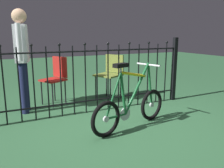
# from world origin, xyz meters

# --- Properties ---
(ground_plane) EXTENTS (20.00, 20.00, 0.00)m
(ground_plane) POSITION_xyz_m (0.00, 0.00, 0.00)
(ground_plane) COLOR #2F603A
(iron_fence) EXTENTS (3.39, 0.07, 1.18)m
(iron_fence) POSITION_xyz_m (-0.04, 0.72, 0.59)
(iron_fence) COLOR black
(iron_fence) RESTS_ON ground
(bicycle) EXTENTS (1.30, 0.51, 0.89)m
(bicycle) POSITION_xyz_m (0.23, -0.12, 0.30)
(bicycle) COLOR black
(bicycle) RESTS_ON ground
(chair_red) EXTENTS (0.50, 0.49, 0.84)m
(chair_red) POSITION_xyz_m (-0.39, 1.46, 0.51)
(chair_red) COLOR black
(chair_red) RESTS_ON ground
(chair_olive) EXTENTS (0.58, 0.58, 0.85)m
(chair_olive) POSITION_xyz_m (0.63, 1.31, 0.53)
(chair_olive) COLOR black
(chair_olive) RESTS_ON ground
(person_visitor) EXTENTS (0.25, 0.46, 1.62)m
(person_visitor) POSITION_xyz_m (-0.96, 1.19, 0.97)
(person_visitor) COLOR #191E3F
(person_visitor) RESTS_ON ground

